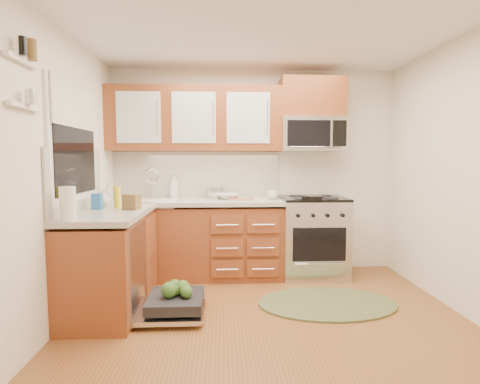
{
  "coord_description": "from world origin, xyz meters",
  "views": [
    {
      "loc": [
        -0.4,
        -2.96,
        1.4
      ],
      "look_at": [
        -0.22,
        0.85,
        1.07
      ],
      "focal_mm": 28.0,
      "sensor_mm": 36.0,
      "label": 1
    }
  ],
  "objects": [
    {
      "name": "floor",
      "position": [
        0.0,
        0.0,
        0.0
      ],
      "size": [
        3.5,
        3.5,
        0.0
      ],
      "primitive_type": "plane",
      "color": "brown",
      "rests_on": "ground"
    },
    {
      "name": "ceiling",
      "position": [
        0.0,
        0.0,
        2.5
      ],
      "size": [
        3.5,
        3.5,
        0.0
      ],
      "primitive_type": "plane",
      "rotation": [
        3.14,
        0.0,
        0.0
      ],
      "color": "white",
      "rests_on": "ground"
    },
    {
      "name": "wall_back",
      "position": [
        0.0,
        1.75,
        1.25
      ],
      "size": [
        3.5,
        0.04,
        2.5
      ],
      "primitive_type": "cube",
      "color": "white",
      "rests_on": "ground"
    },
    {
      "name": "wall_front",
      "position": [
        0.0,
        -1.75,
        1.25
      ],
      "size": [
        3.5,
        0.04,
        2.5
      ],
      "primitive_type": "cube",
      "color": "white",
      "rests_on": "ground"
    },
    {
      "name": "wall_left",
      "position": [
        -1.75,
        0.0,
        1.25
      ],
      "size": [
        0.04,
        3.5,
        2.5
      ],
      "primitive_type": "cube",
      "color": "white",
      "rests_on": "ground"
    },
    {
      "name": "base_cabinet_back",
      "position": [
        -0.73,
        1.45,
        0.42
      ],
      "size": [
        2.05,
        0.6,
        0.85
      ],
      "primitive_type": "cube",
      "color": "brown",
      "rests_on": "ground"
    },
    {
      "name": "base_cabinet_left",
      "position": [
        -1.45,
        0.52,
        0.42
      ],
      "size": [
        0.6,
        1.25,
        0.85
      ],
      "primitive_type": "cube",
      "color": "brown",
      "rests_on": "ground"
    },
    {
      "name": "countertop_back",
      "position": [
        -0.72,
        1.44,
        0.9
      ],
      "size": [
        2.07,
        0.64,
        0.05
      ],
      "primitive_type": "cube",
      "color": "#BCB5AC",
      "rests_on": "base_cabinet_back"
    },
    {
      "name": "countertop_left",
      "position": [
        -1.44,
        0.53,
        0.9
      ],
      "size": [
        0.64,
        1.27,
        0.05
      ],
      "primitive_type": "cube",
      "color": "#BCB5AC",
      "rests_on": "base_cabinet_left"
    },
    {
      "name": "backsplash_back",
      "position": [
        -0.73,
        1.74,
        1.21
      ],
      "size": [
        2.05,
        0.02,
        0.57
      ],
      "primitive_type": "cube",
      "color": "#B0AA9E",
      "rests_on": "ground"
    },
    {
      "name": "backsplash_left",
      "position": [
        -1.74,
        0.52,
        1.21
      ],
      "size": [
        0.02,
        1.25,
        0.57
      ],
      "primitive_type": "cube",
      "color": "#B0AA9E",
      "rests_on": "ground"
    },
    {
      "name": "upper_cabinets",
      "position": [
        -0.73,
        1.57,
        1.88
      ],
      "size": [
        2.05,
        0.35,
        0.75
      ],
      "primitive_type": null,
      "color": "brown",
      "rests_on": "ground"
    },
    {
      "name": "cabinet_over_mw",
      "position": [
        0.68,
        1.57,
        2.13
      ],
      "size": [
        0.76,
        0.35,
        0.47
      ],
      "primitive_type": "cube",
      "color": "brown",
      "rests_on": "ground"
    },
    {
      "name": "range",
      "position": [
        0.68,
        1.43,
        0.47
      ],
      "size": [
        0.76,
        0.64,
        0.95
      ],
      "primitive_type": null,
      "color": "silver",
      "rests_on": "ground"
    },
    {
      "name": "microwave",
      "position": [
        0.68,
        1.55,
        1.7
      ],
      "size": [
        0.76,
        0.38,
        0.4
      ],
      "primitive_type": null,
      "color": "silver",
      "rests_on": "ground"
    },
    {
      "name": "sink",
      "position": [
        -1.25,
        1.42,
        0.8
      ],
      "size": [
        0.62,
        0.5,
        0.26
      ],
      "primitive_type": null,
      "color": "white",
      "rests_on": "ground"
    },
    {
      "name": "dishwasher",
      "position": [
        -0.86,
        0.3,
        0.1
      ],
      "size": [
        0.7,
        0.6,
        0.2
      ],
      "primitive_type": null,
      "color": "silver",
      "rests_on": "ground"
    },
    {
      "name": "window",
      "position": [
        -1.74,
        0.5,
        1.55
      ],
      "size": [
        0.03,
        1.05,
        1.05
      ],
      "primitive_type": null,
      "color": "white",
      "rests_on": "ground"
    },
    {
      "name": "window_blind",
      "position": [
        -1.71,
        0.5,
        1.88
      ],
      "size": [
        0.02,
        0.96,
        0.4
      ],
      "primitive_type": "cube",
      "color": "white",
      "rests_on": "ground"
    },
    {
      "name": "shelf_upper",
      "position": [
        -1.72,
        -0.35,
        2.05
      ],
      "size": [
        0.04,
        0.4,
        0.03
      ],
      "primitive_type": "cube",
      "color": "white",
      "rests_on": "ground"
    },
    {
      "name": "shelf_lower",
      "position": [
        -1.72,
        -0.35,
        1.75
      ],
      "size": [
        0.04,
        0.4,
        0.03
      ],
      "primitive_type": "cube",
      "color": "white",
      "rests_on": "ground"
    },
    {
      "name": "rug",
      "position": [
        0.61,
        0.51,
        0.01
      ],
      "size": [
        1.42,
        1.0,
        0.02
      ],
      "primitive_type": null,
      "rotation": [
        0.0,
        0.0,
        0.09
      ],
      "color": "#5D663A",
      "rests_on": "ground"
    },
    {
      "name": "skillet",
      "position": [
        0.61,
        1.18,
        0.97
      ],
      "size": [
        0.29,
        0.29,
        0.04
      ],
      "primitive_type": "cylinder",
      "rotation": [
        0.0,
        0.0,
        0.32
      ],
      "color": "black",
      "rests_on": "range"
    },
    {
      "name": "stock_pot",
      "position": [
        -0.49,
        1.6,
        0.99
      ],
      "size": [
        0.24,
        0.24,
        0.13
      ],
      "primitive_type": "cylinder",
      "rotation": [
        0.0,
        0.0,
        -0.09
      ],
      "color": "silver",
      "rests_on": "countertop_back"
    },
    {
      "name": "cutting_board",
      "position": [
        -0.19,
        1.42,
        0.93
      ],
      "size": [
        0.3,
        0.23,
        0.02
      ],
      "primitive_type": "cube",
      "rotation": [
        0.0,
        0.0,
        -0.22
      ],
      "color": "#AF7D50",
      "rests_on": "countertop_back"
    },
    {
      "name": "canister",
      "position": [
        -0.45,
        1.65,
        1.0
      ],
      "size": [
        0.1,
        0.1,
        0.14
      ],
      "primitive_type": "cylinder",
      "rotation": [
        0.0,
        0.0,
        -0.09
      ],
      "color": "silver",
      "rests_on": "countertop_back"
    },
    {
      "name": "paper_towel_roll",
      "position": [
        -1.6,
        -0.02,
        1.06
      ],
      "size": [
        0.15,
        0.15,
        0.27
      ],
      "primitive_type": "cylinder",
      "rotation": [
        0.0,
        0.0,
        0.22
      ],
      "color": "white",
      "rests_on": "countertop_left"
    },
    {
      "name": "mustard_bottle",
      "position": [
        -1.43,
        0.75,
        1.03
      ],
      "size": [
        0.08,
        0.08,
        0.21
      ],
      "primitive_type": "cylinder",
      "rotation": [
        0.0,
        0.0,
        -0.27
      ],
      "color": "yellow",
      "rests_on": "countertop_left"
    },
    {
      "name": "red_bottle",
      "position": [
        -1.6,
        0.0,
        1.04
      ],
      "size": [
        0.06,
        0.06,
        0.23
      ],
      "primitive_type": "cylinder",
      "rotation": [
        0.0,
        0.0,
        0.02
      ],
      "color": "#A60D13",
      "rests_on": "countertop_left"
    },
    {
      "name": "wooden_box",
      "position": [
        -1.26,
        0.6,
        1.0
      ],
      "size": [
        0.17,
        0.15,
        0.15
      ],
      "primitive_type": "cube",
      "rotation": [
        0.0,
        0.0,
        -0.34
      ],
      "color": "brown",
      "rests_on": "countertop_left"
    },
    {
      "name": "blue_carton",
      "position": [
        -1.59,
        0.63,
        1.0
      ],
      "size": [
        0.1,
        0.07,
        0.15
      ],
      "primitive_type": "cube",
      "rotation": [
        0.0,
        0.0,
        -0.13
      ],
      "color": "blue",
      "rests_on": "countertop_left"
    },
    {
      "name": "bowl_a",
      "position": [
        -0.33,
        1.5,
        0.96
      ],
      "size": [
        0.32,
        0.32,
        0.07
      ],
      "primitive_type": "imported",
      "rotation": [
        0.0,
        0.0,
        -0.22
      ],
      "color": "#999999",
      "rests_on": "countertop_back"
    },
    {
      "name": "bowl_b",
      "position": [
        -0.48,
        1.6,
        0.96
      ],
      "size": [
        0.24,
        0.24,
        0.08
      ],
      "primitive_type": "imported",
      "rotation": [
        0.0,
        0.0,
        0.01
      ],
      "color": "#999999",
      "rests_on": "countertop_back"
    },
    {
      "name": "cup",
      "position": [
        0.2,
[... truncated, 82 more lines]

